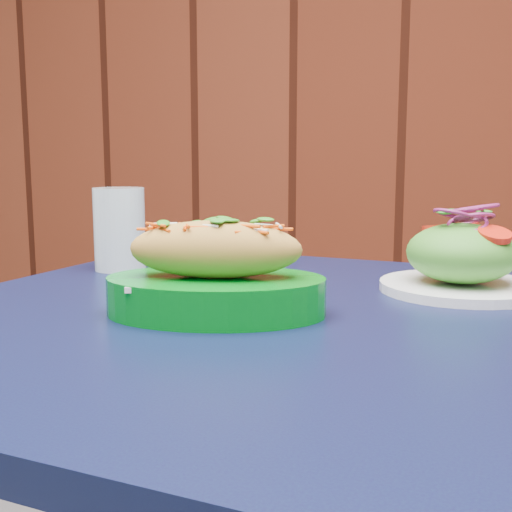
% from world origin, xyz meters
% --- Properties ---
extents(brick_wall, '(4.90, 0.04, 2.80)m').
position_xyz_m(brick_wall, '(0.00, 2.97, 1.40)').
color(brick_wall, '#531D0F').
rests_on(brick_wall, ground).
extents(cafe_table, '(0.86, 0.86, 0.75)m').
position_xyz_m(cafe_table, '(0.42, 1.34, 0.66)').
color(cafe_table, black).
rests_on(cafe_table, ground).
extents(banh_mi_basket, '(0.28, 0.21, 0.11)m').
position_xyz_m(banh_mi_basket, '(0.38, 1.29, 0.79)').
color(banh_mi_basket, '#007214').
rests_on(banh_mi_basket, cafe_table).
extents(salad_plate, '(0.21, 0.21, 0.12)m').
position_xyz_m(salad_plate, '(0.63, 1.51, 0.79)').
color(salad_plate, white).
rests_on(salad_plate, cafe_table).
extents(water_glass, '(0.08, 0.08, 0.13)m').
position_xyz_m(water_glass, '(0.13, 1.51, 0.81)').
color(water_glass, silver).
rests_on(water_glass, cafe_table).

